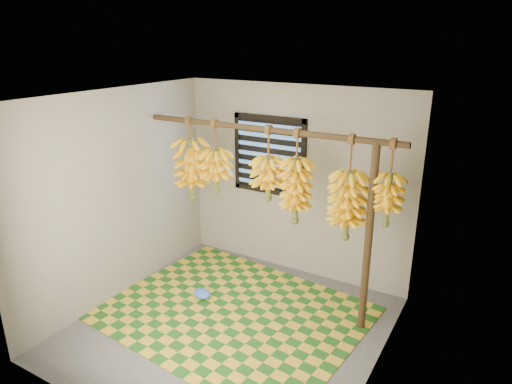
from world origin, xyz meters
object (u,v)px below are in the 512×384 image
Objects in this scene: plastic_bag at (202,294)px; banana_bunch_e at (347,206)px; banana_bunch_c at (268,178)px; banana_bunch_d at (296,191)px; banana_bunch_a at (216,170)px; banana_bunch_f at (388,200)px; support_post at (368,241)px; woven_mat at (233,312)px; banana_bunch_b at (192,169)px.

plastic_bag is 0.22× the size of banana_bunch_e.
banana_bunch_c is 0.80× the size of banana_bunch_d.
banana_bunch_f is at bearing 0.00° from banana_bunch_a.
banana_bunch_d is at bearing 0.00° from banana_bunch_a.
woven_mat is (-1.32, -0.46, -0.99)m from support_post.
plastic_bag is 0.24× the size of banana_bunch_b.
banana_bunch_d is 0.96m from banana_bunch_f.
support_post is 1.72m from woven_mat.
banana_bunch_a is 1.02m from banana_bunch_d.
banana_bunch_c is at bearing 180.00° from banana_bunch_e.
woven_mat is 3.26× the size of banana_bunch_a.
banana_bunch_d is at bearing 180.00° from banana_bunch_e.
banana_bunch_a reaches higher than plastic_bag.
woven_mat is 1.77m from banana_bunch_e.
banana_bunch_e is at bearing 14.25° from plastic_bag.
banana_bunch_b is at bearing 180.00° from banana_bunch_e.
banana_bunch_e is 0.41m from banana_bunch_f.
banana_bunch_a is at bearing 180.00° from banana_bunch_d.
woven_mat is 3.19× the size of banana_bunch_f.
banana_bunch_b reaches higher than support_post.
banana_bunch_c is at bearing 180.00° from banana_bunch_f.
banana_bunch_c reaches higher than woven_mat.
banana_bunch_f reaches higher than plastic_bag.
plastic_bag is (-0.47, 0.07, 0.05)m from woven_mat.
banana_bunch_f is (0.15, 0.00, 0.46)m from support_post.
banana_bunch_e is at bearing -0.00° from banana_bunch_a.
banana_bunch_c is 0.76× the size of banana_bunch_e.
support_post is 2.22m from banana_bunch_b.
banana_bunch_d is (0.33, 0.00, -0.09)m from banana_bunch_c.
banana_bunch_c is at bearing 0.00° from banana_bunch_a.
banana_bunch_b is (-0.36, 0.00, -0.04)m from banana_bunch_a.
banana_bunch_b reaches higher than plastic_bag.
support_post is at bearing 180.00° from banana_bunch_f.
banana_bunch_c is (0.66, 0.39, 1.41)m from plastic_bag.
banana_bunch_d is at bearing 180.00° from banana_bunch_f.
plastic_bag is 0.23× the size of banana_bunch_d.
banana_bunch_d is (-0.80, 0.00, 0.39)m from support_post.
banana_bunch_b and banana_bunch_f have the same top height.
banana_bunch_c is at bearing 180.00° from banana_bunch_d.
plastic_bag is 1.47m from banana_bunch_b.
support_post is 0.41m from banana_bunch_e.
banana_bunch_e is (-0.24, -0.00, 0.33)m from support_post.
banana_bunch_e is (1.94, -0.00, -0.09)m from banana_bunch_b.
banana_bunch_d reaches higher than woven_mat.
support_post is 2.35× the size of banana_bunch_f.
support_post is 0.49m from banana_bunch_f.
banana_bunch_c is 0.34m from banana_bunch_d.
banana_bunch_d reaches higher than support_post.
woven_mat is 2.52× the size of banana_bunch_e.
banana_bunch_c is (0.68, 0.00, 0.01)m from banana_bunch_a.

